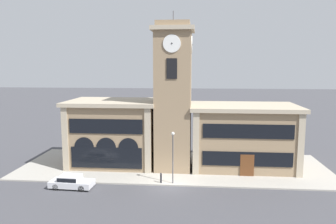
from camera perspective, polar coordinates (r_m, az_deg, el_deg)
ground_plane at (r=34.30m, az=0.17°, el=-12.80°), size 300.00×300.00×0.00m
sidewalk_kerb at (r=40.39m, az=0.97°, el=-9.45°), size 36.61×12.99×0.15m
clock_tower at (r=37.80m, az=0.91°, el=2.54°), size 4.79×4.79×18.28m
town_hall_left_wing at (r=41.30m, az=-9.36°, el=-3.48°), size 10.96×8.15×8.03m
town_hall_right_wing at (r=40.45m, az=12.94°, el=-4.12°), size 12.66×8.15×7.61m
parked_car_near at (r=35.04m, az=-16.50°, el=-11.50°), size 4.38×2.08×1.30m
street_lamp at (r=33.64m, az=0.85°, el=-6.54°), size 0.36×0.36×5.41m
bollard at (r=34.63m, az=-1.23°, el=-11.42°), size 0.18×0.18×1.06m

